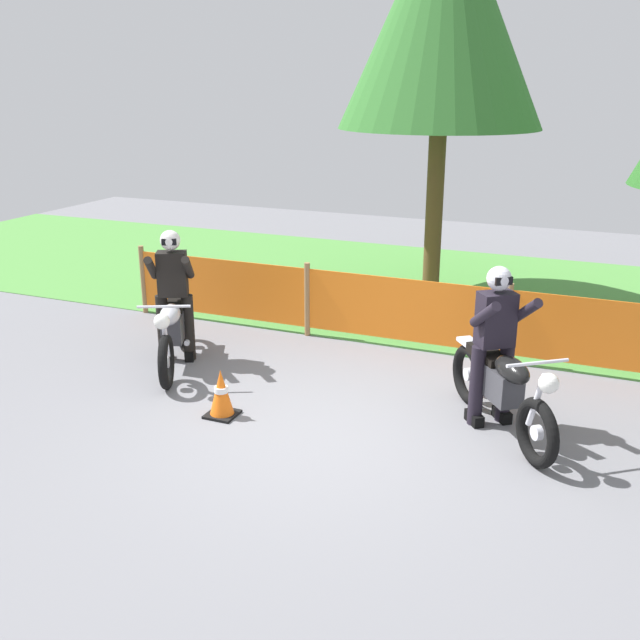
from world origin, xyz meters
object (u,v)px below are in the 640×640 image
object	(u,v)px
rider_lead	(495,341)
traffic_cone	(221,393)
motorcycle_trailing	(174,330)
rider_trailing	(173,288)
motorcycle_lead	(502,387)

from	to	relation	value
rider_lead	traffic_cone	bearing A→B (deg)	-107.67
motorcycle_trailing	traffic_cone	xyz separation A→B (m)	(1.27, -1.03, -0.22)
rider_trailing	traffic_cone	xyz separation A→B (m)	(1.37, -1.23, -0.69)
rider_trailing	motorcycle_lead	bearing A→B (deg)	57.76
motorcycle_lead	motorcycle_trailing	bearing A→B (deg)	-130.70
motorcycle_lead	rider_trailing	distance (m)	4.22
motorcycle_lead	motorcycle_trailing	size ratio (longest dim) A/B	0.92
motorcycle_lead	traffic_cone	bearing A→B (deg)	-111.52
motorcycle_trailing	rider_trailing	xyz separation A→B (m)	(-0.10, 0.20, 0.48)
motorcycle_trailing	rider_trailing	bearing A→B (deg)	-179.49
rider_lead	rider_trailing	distance (m)	4.06
rider_lead	rider_trailing	size ratio (longest dim) A/B	1.00
motorcycle_lead	rider_lead	world-z (taller)	rider_lead
motorcycle_trailing	rider_lead	distance (m)	3.97
rider_lead	traffic_cone	xyz separation A→B (m)	(-2.67, -0.95, -0.66)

